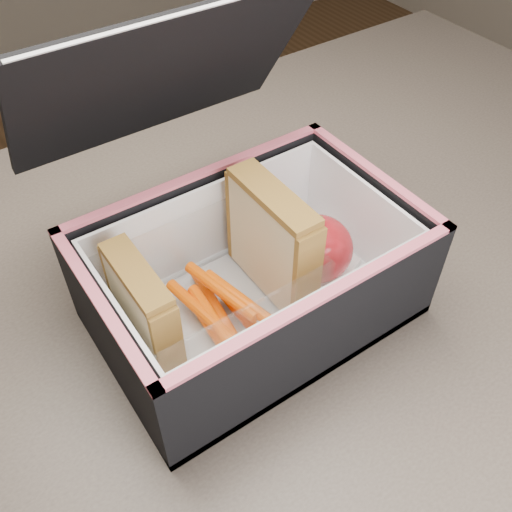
{
  "coord_description": "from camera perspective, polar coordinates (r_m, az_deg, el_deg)",
  "views": [
    {
      "loc": [
        -0.26,
        -0.3,
        1.19
      ],
      "look_at": [
        -0.05,
        -0.0,
        0.81
      ],
      "focal_mm": 40.0,
      "sensor_mm": 36.0,
      "label": 1
    }
  ],
  "objects": [
    {
      "name": "carrot_sticks",
      "position": [
        0.52,
        -3.39,
        -5.61
      ],
      "size": [
        0.06,
        0.13,
        0.03
      ],
      "color": "#DF4200",
      "rests_on": "plastic_tub"
    },
    {
      "name": "lunch_bag",
      "position": [
        0.51,
        -0.61,
        -1.01
      ],
      "size": [
        0.28,
        0.29,
        0.26
      ],
      "color": "black",
      "rests_on": "kitchen_table"
    },
    {
      "name": "kitchen_table",
      "position": [
        0.66,
        3.78,
        -7.47
      ],
      "size": [
        1.2,
        0.8,
        0.75
      ],
      "color": "brown",
      "rests_on": "ground"
    },
    {
      "name": "sandwich_left",
      "position": [
        0.49,
        -11.19,
        -5.3
      ],
      "size": [
        0.02,
        0.09,
        0.1
      ],
      "color": "#CBAF84",
      "rests_on": "plastic_tub"
    },
    {
      "name": "paper_napkin",
      "position": [
        0.58,
        5.85,
        -1.21
      ],
      "size": [
        0.09,
        0.09,
        0.01
      ],
      "primitive_type": "cube",
      "rotation": [
        0.0,
        0.0,
        0.42
      ],
      "color": "white",
      "rests_on": "lunch_bag"
    },
    {
      "name": "plastic_tub",
      "position": [
        0.51,
        -4.43,
        -3.25
      ],
      "size": [
        0.17,
        0.12,
        0.07
      ],
      "primitive_type": null,
      "color": "white",
      "rests_on": "lunch_bag"
    },
    {
      "name": "red_apple",
      "position": [
        0.55,
        6.13,
        0.75
      ],
      "size": [
        0.09,
        0.09,
        0.07
      ],
      "rotation": [
        0.0,
        0.0,
        -0.37
      ],
      "color": "maroon",
      "rests_on": "paper_napkin"
    },
    {
      "name": "sandwich_right",
      "position": [
        0.52,
        1.61,
        1.53
      ],
      "size": [
        0.03,
        0.1,
        0.11
      ],
      "color": "#CBAF84",
      "rests_on": "plastic_tub"
    }
  ]
}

